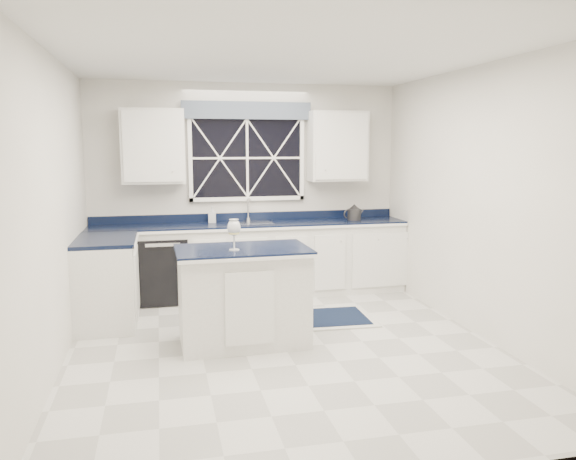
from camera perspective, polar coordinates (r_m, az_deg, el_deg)
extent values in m
plane|color=silver|center=(5.47, -0.34, -11.87)|extent=(4.50, 4.50, 0.00)
cube|color=silver|center=(7.36, -4.19, 4.19)|extent=(4.00, 0.10, 2.70)
cube|color=white|center=(7.19, -3.74, -3.15)|extent=(3.98, 0.60, 0.90)
cube|color=white|center=(6.35, -17.93, -5.15)|extent=(0.60, 1.00, 0.90)
cube|color=black|center=(7.11, -3.78, 0.56)|extent=(3.98, 0.64, 0.04)
cube|color=black|center=(7.11, -12.54, -3.81)|extent=(0.60, 0.58, 0.82)
cube|color=black|center=(7.31, -4.19, 7.30)|extent=(1.40, 0.02, 1.00)
cube|color=#505D6D|center=(7.26, -4.17, 12.03)|extent=(1.65, 0.04, 0.22)
cube|color=white|center=(7.08, -13.56, 8.26)|extent=(0.75, 0.34, 0.90)
cube|color=white|center=(7.44, 5.04, 8.47)|extent=(0.75, 0.34, 0.90)
cylinder|color=silver|center=(7.32, -4.06, 1.10)|extent=(0.05, 0.05, 0.04)
cylinder|color=silver|center=(7.30, -4.07, 2.19)|extent=(0.02, 0.02, 0.28)
cylinder|color=silver|center=(7.20, -3.97, 3.14)|extent=(0.02, 0.18, 0.02)
cube|color=white|center=(5.48, -4.57, -6.89)|extent=(1.22, 0.72, 0.90)
cube|color=black|center=(5.37, -4.63, -2.05)|extent=(1.28, 0.78, 0.04)
cube|color=beige|center=(6.31, 2.50, -9.00)|extent=(1.38, 0.88, 0.01)
cube|color=black|center=(6.30, 2.50, -8.91)|extent=(1.22, 0.73, 0.01)
cylinder|color=#2A2A2C|center=(7.42, 6.74, 1.58)|extent=(0.20, 0.20, 0.15)
cone|color=#2A2A2C|center=(7.41, 6.75, 2.38)|extent=(0.16, 0.16, 0.06)
torus|color=#2A2A2C|center=(7.37, 6.10, 1.63)|extent=(0.12, 0.03, 0.12)
cylinder|color=#2A2A2C|center=(7.46, 7.45, 1.77)|extent=(0.08, 0.03, 0.09)
cylinder|color=silver|center=(5.26, -5.48, -2.01)|extent=(0.10, 0.10, 0.01)
cylinder|color=silver|center=(5.25, -5.49, -1.14)|extent=(0.02, 0.02, 0.15)
ellipsoid|color=silver|center=(5.23, -5.51, 0.26)|extent=(0.12, 0.12, 0.15)
cylinder|color=#DAD373|center=(5.23, -5.51, -0.04)|extent=(0.10, 0.10, 0.07)
imported|color=silver|center=(7.17, -7.72, 1.56)|extent=(0.10, 0.11, 0.21)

